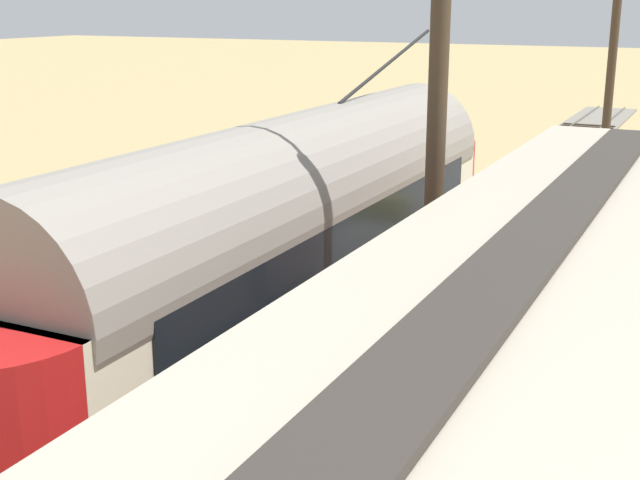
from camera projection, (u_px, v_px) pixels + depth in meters
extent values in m
cube|color=slate|center=(582.00, 420.00, 12.88)|extent=(2.80, 80.00, 0.10)
cube|color=#59544C|center=(534.00, 405.00, 13.16)|extent=(0.07, 80.00, 0.08)
cube|color=#59544C|center=(632.00, 424.00, 12.55)|extent=(0.07, 80.00, 0.08)
cube|color=slate|center=(286.00, 360.00, 15.02)|extent=(2.80, 80.00, 0.10)
cube|color=#59544C|center=(251.00, 348.00, 15.29)|extent=(0.07, 80.00, 0.08)
cube|color=#59544C|center=(323.00, 362.00, 14.69)|extent=(0.07, 80.00, 0.08)
cube|color=#2D2316|center=(589.00, 125.00, 42.68)|extent=(2.50, 0.24, 0.08)
cube|color=#2D2316|center=(587.00, 127.00, 42.11)|extent=(2.50, 0.24, 0.08)
cube|color=#2D2316|center=(584.00, 129.00, 41.55)|extent=(2.50, 0.24, 0.08)
cube|color=#2D2316|center=(582.00, 130.00, 40.99)|extent=(2.50, 0.24, 0.08)
cube|color=#2D2316|center=(580.00, 132.00, 40.43)|extent=(2.50, 0.24, 0.08)
cube|color=red|center=(291.00, 322.00, 15.00)|extent=(2.65, 13.19, 0.55)
cube|color=red|center=(290.00, 281.00, 14.79)|extent=(2.55, 13.19, 0.95)
cube|color=beige|center=(290.00, 225.00, 14.52)|extent=(2.55, 13.19, 1.05)
cylinder|color=gray|center=(290.00, 195.00, 14.38)|extent=(2.65, 12.93, 2.65)
cylinder|color=red|center=(1.00, 434.00, 9.06)|extent=(2.55, 2.55, 2.55)
cylinder|color=red|center=(419.00, 193.00, 20.39)|extent=(2.55, 2.55, 2.55)
cube|color=black|center=(225.00, 217.00, 15.07)|extent=(0.04, 11.08, 0.80)
cube|color=black|center=(360.00, 234.00, 13.97)|extent=(0.04, 11.08, 0.80)
cylinder|color=black|center=(388.00, 63.00, 17.67)|extent=(0.07, 4.85, 1.23)
cylinder|color=black|center=(100.00, 424.00, 11.69)|extent=(0.10, 0.76, 0.76)
cylinder|color=black|center=(188.00, 447.00, 11.08)|extent=(0.10, 0.76, 0.76)
cylinder|color=black|center=(351.00, 261.00, 18.99)|extent=(0.10, 0.76, 0.76)
cylinder|color=black|center=(412.00, 269.00, 18.38)|extent=(0.10, 0.76, 0.76)
cube|color=#B2A893|center=(545.00, 363.00, 9.31)|extent=(2.90, 14.31, 3.20)
cube|color=#332D28|center=(556.00, 216.00, 8.86)|extent=(0.70, 12.88, 0.08)
cube|color=black|center=(416.00, 361.00, 10.01)|extent=(0.06, 2.20, 2.56)
cylinder|color=black|center=(557.00, 341.00, 14.42)|extent=(0.10, 0.84, 0.84)
cylinder|color=#423323|center=(611.00, 73.00, 27.38)|extent=(0.28, 0.28, 7.74)
cylinder|color=#423323|center=(435.00, 165.00, 12.24)|extent=(0.28, 0.28, 7.74)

